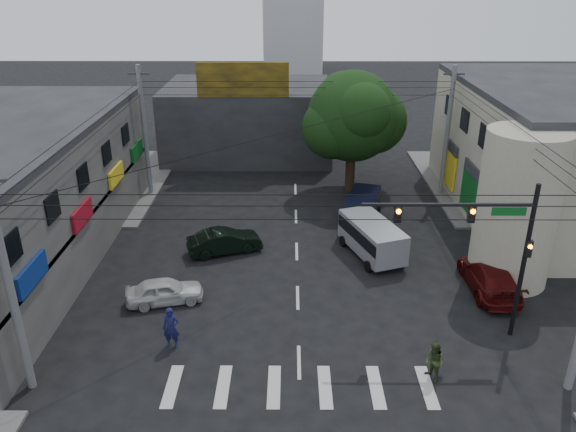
{
  "coord_description": "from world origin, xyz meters",
  "views": [
    {
      "loc": [
        -0.37,
        -21.9,
        15.02
      ],
      "look_at": [
        -0.49,
        4.0,
        3.57
      ],
      "focal_mm": 35.0,
      "sensor_mm": 36.0,
      "label": 1
    }
  ],
  "objects_px": {
    "street_tree": "(353,117)",
    "maroon_sedan": "(489,277)",
    "dark_sedan": "(225,241)",
    "pedestrian_olive": "(434,362)",
    "utility_pole_near_left": "(9,285)",
    "white_compact": "(165,291)",
    "silver_minivan": "(372,239)",
    "traffic_officer": "(171,328)",
    "utility_pole_far_right": "(447,133)",
    "utility_pole_far_left": "(145,132)",
    "navy_van": "(362,210)",
    "traffic_gantry": "(488,237)"
  },
  "relations": [
    {
      "from": "traffic_gantry",
      "to": "silver_minivan",
      "type": "height_order",
      "value": "traffic_gantry"
    },
    {
      "from": "traffic_gantry",
      "to": "pedestrian_olive",
      "type": "height_order",
      "value": "traffic_gantry"
    },
    {
      "from": "street_tree",
      "to": "maroon_sedan",
      "type": "height_order",
      "value": "street_tree"
    },
    {
      "from": "utility_pole_far_right",
      "to": "maroon_sedan",
      "type": "relative_size",
      "value": 1.77
    },
    {
      "from": "utility_pole_far_right",
      "to": "white_compact",
      "type": "relative_size",
      "value": 2.32
    },
    {
      "from": "utility_pole_near_left",
      "to": "silver_minivan",
      "type": "distance_m",
      "value": 18.73
    },
    {
      "from": "traffic_gantry",
      "to": "navy_van",
      "type": "bearing_deg",
      "value": 106.88
    },
    {
      "from": "utility_pole_far_right",
      "to": "navy_van",
      "type": "bearing_deg",
      "value": -141.62
    },
    {
      "from": "utility_pole_far_right",
      "to": "traffic_officer",
      "type": "relative_size",
      "value": 4.81
    },
    {
      "from": "silver_minivan",
      "to": "traffic_gantry",
      "type": "bearing_deg",
      "value": -174.34
    },
    {
      "from": "utility_pole_far_right",
      "to": "navy_van",
      "type": "height_order",
      "value": "utility_pole_far_right"
    },
    {
      "from": "street_tree",
      "to": "dark_sedan",
      "type": "distance_m",
      "value": 13.83
    },
    {
      "from": "traffic_gantry",
      "to": "pedestrian_olive",
      "type": "xyz_separation_m",
      "value": [
        -2.53,
        -3.03,
        -3.97
      ]
    },
    {
      "from": "utility_pole_near_left",
      "to": "pedestrian_olive",
      "type": "relative_size",
      "value": 5.32
    },
    {
      "from": "utility_pole_far_right",
      "to": "dark_sedan",
      "type": "xyz_separation_m",
      "value": [
        -14.65,
        -9.1,
        -3.91
      ]
    },
    {
      "from": "utility_pole_far_left",
      "to": "maroon_sedan",
      "type": "relative_size",
      "value": 1.77
    },
    {
      "from": "utility_pole_far_left",
      "to": "navy_van",
      "type": "distance_m",
      "value": 15.94
    },
    {
      "from": "street_tree",
      "to": "utility_pole_far_left",
      "type": "bearing_deg",
      "value": -176.05
    },
    {
      "from": "utility_pole_near_left",
      "to": "white_compact",
      "type": "height_order",
      "value": "utility_pole_near_left"
    },
    {
      "from": "navy_van",
      "to": "pedestrian_olive",
      "type": "height_order",
      "value": "navy_van"
    },
    {
      "from": "utility_pole_far_left",
      "to": "maroon_sedan",
      "type": "distance_m",
      "value": 24.44
    },
    {
      "from": "utility_pole_far_right",
      "to": "utility_pole_near_left",
      "type": "bearing_deg",
      "value": -135.69
    },
    {
      "from": "utility_pole_near_left",
      "to": "pedestrian_olive",
      "type": "xyz_separation_m",
      "value": [
        15.8,
        0.46,
        -3.74
      ]
    },
    {
      "from": "white_compact",
      "to": "street_tree",
      "type": "bearing_deg",
      "value": -47.93
    },
    {
      "from": "dark_sedan",
      "to": "utility_pole_near_left",
      "type": "bearing_deg",
      "value": 131.16
    },
    {
      "from": "dark_sedan",
      "to": "navy_van",
      "type": "bearing_deg",
      "value": -83.49
    },
    {
      "from": "maroon_sedan",
      "to": "silver_minivan",
      "type": "relative_size",
      "value": 1.01
    },
    {
      "from": "silver_minivan",
      "to": "traffic_officer",
      "type": "distance_m",
      "value": 12.87
    },
    {
      "from": "street_tree",
      "to": "dark_sedan",
      "type": "relative_size",
      "value": 1.96
    },
    {
      "from": "traffic_gantry",
      "to": "utility_pole_far_left",
      "type": "xyz_separation_m",
      "value": [
        -18.32,
        17.0,
        -0.23
      ]
    },
    {
      "from": "navy_van",
      "to": "traffic_officer",
      "type": "bearing_deg",
      "value": 159.41
    },
    {
      "from": "maroon_sedan",
      "to": "traffic_officer",
      "type": "relative_size",
      "value": 2.72
    },
    {
      "from": "traffic_gantry",
      "to": "dark_sedan",
      "type": "xyz_separation_m",
      "value": [
        -11.97,
        7.9,
        -4.14
      ]
    },
    {
      "from": "dark_sedan",
      "to": "pedestrian_olive",
      "type": "xyz_separation_m",
      "value": [
        9.44,
        -10.93,
        0.17
      ]
    },
    {
      "from": "utility_pole_near_left",
      "to": "maroon_sedan",
      "type": "relative_size",
      "value": 1.77
    },
    {
      "from": "street_tree",
      "to": "utility_pole_near_left",
      "type": "xyz_separation_m",
      "value": [
        -14.5,
        -21.5,
        -0.87
      ]
    },
    {
      "from": "utility_pole_far_left",
      "to": "silver_minivan",
      "type": "distance_m",
      "value": 17.88
    },
    {
      "from": "utility_pole_far_right",
      "to": "pedestrian_olive",
      "type": "relative_size",
      "value": 5.32
    },
    {
      "from": "dark_sedan",
      "to": "pedestrian_olive",
      "type": "bearing_deg",
      "value": -158.88
    },
    {
      "from": "utility_pole_near_left",
      "to": "utility_pole_far_right",
      "type": "relative_size",
      "value": 1.0
    },
    {
      "from": "dark_sedan",
      "to": "silver_minivan",
      "type": "xyz_separation_m",
      "value": [
        8.37,
        -0.39,
        0.34
      ]
    },
    {
      "from": "maroon_sedan",
      "to": "pedestrian_olive",
      "type": "relative_size",
      "value": 3.01
    },
    {
      "from": "dark_sedan",
      "to": "navy_van",
      "type": "height_order",
      "value": "navy_van"
    },
    {
      "from": "traffic_officer",
      "to": "dark_sedan",
      "type": "bearing_deg",
      "value": 80.13
    },
    {
      "from": "dark_sedan",
      "to": "pedestrian_olive",
      "type": "distance_m",
      "value": 14.45
    },
    {
      "from": "utility_pole_far_right",
      "to": "silver_minivan",
      "type": "distance_m",
      "value": 11.92
    },
    {
      "from": "traffic_gantry",
      "to": "maroon_sedan",
      "type": "bearing_deg",
      "value": 63.73
    },
    {
      "from": "street_tree",
      "to": "utility_pole_far_right",
      "type": "bearing_deg",
      "value": -8.75
    },
    {
      "from": "white_compact",
      "to": "utility_pole_near_left",
      "type": "bearing_deg",
      "value": 133.0
    },
    {
      "from": "silver_minivan",
      "to": "maroon_sedan",
      "type": "bearing_deg",
      "value": -144.03
    }
  ]
}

